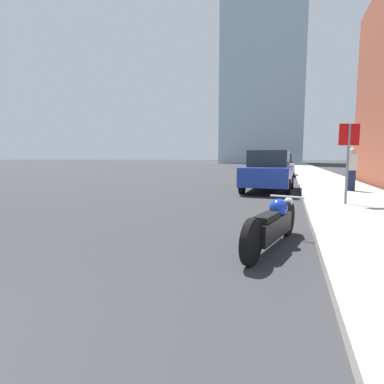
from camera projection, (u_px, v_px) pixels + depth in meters
name	position (u px, v px, depth m)	size (l,w,h in m)	color
sidewalk	(307.00, 169.00, 37.32)	(3.23, 240.00, 0.15)	#9E998E
distant_tower	(266.00, 20.00, 78.91)	(20.32, 20.32, 75.32)	#9EB7CC
motorcycle	(273.00, 224.00, 4.86)	(0.86, 2.47, 0.77)	black
parked_car_blue	(269.00, 171.00, 13.06)	(2.14, 4.48, 1.77)	#1E3899
parked_car_white	(281.00, 165.00, 23.92)	(2.08, 4.28, 1.76)	silver
parked_car_black	(284.00, 163.00, 36.08)	(2.20, 4.13, 1.57)	black
parked_car_yellow	(284.00, 161.00, 46.12)	(1.93, 4.52, 1.81)	gold
parked_car_silver	(285.00, 161.00, 57.61)	(2.19, 3.94, 1.64)	#BCBCC1
stop_sign	(348.00, 150.00, 8.43)	(0.57, 0.26, 2.26)	slate
pedestrian	(352.00, 169.00, 11.89)	(0.36, 0.24, 1.69)	#1E2347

